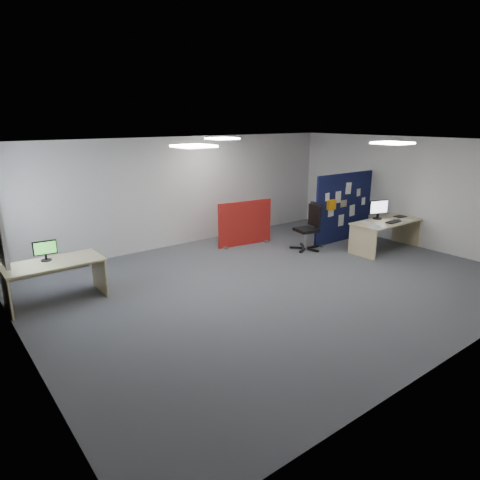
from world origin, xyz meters
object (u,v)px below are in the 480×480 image
monitor_main (378,209)px  main_desk (384,227)px  office_chair (310,224)px  monitor_second (45,250)px  second_desk (54,271)px  red_divider (245,224)px  navy_divider (344,207)px

monitor_main → main_desk: bearing=-77.1°
office_chair → monitor_second: bearing=-176.1°
second_desk → office_chair: bearing=-5.5°
red_divider → office_chair: office_chair is taller
red_divider → second_desk: size_ratio=0.93×
navy_divider → red_divider: (-2.33, 1.24, -0.33)m
monitor_main → office_chair: (-1.43, 0.90, -0.35)m
navy_divider → second_desk: navy_divider is taller
red_divider → second_desk: (-4.82, -0.71, -0.00)m
main_desk → second_desk: bearing=166.9°
red_divider → navy_divider: bearing=-20.0°
navy_divider → monitor_second: (-7.21, 0.64, 0.04)m
main_desk → monitor_second: 7.56m
main_desk → monitor_second: size_ratio=4.69×
navy_divider → main_desk: size_ratio=1.16×
main_desk → second_desk: 7.45m
main_desk → red_divider: (-2.44, 2.40, -0.01)m
navy_divider → monitor_second: size_ratio=5.46×
main_desk → office_chair: bearing=141.5°
office_chair → main_desk: bearing=-28.0°
monitor_main → second_desk: bearing=-174.8°
main_desk → monitor_second: bearing=166.2°
red_divider → monitor_second: bearing=-165.0°
main_desk → second_desk: same height
office_chair → monitor_main: bearing=-21.6°
monitor_main → office_chair: 1.72m
main_desk → red_divider: 3.42m
office_chair → second_desk: bearing=-175.1°
monitor_second → navy_divider: bearing=1.0°
navy_divider → office_chair: (-1.30, -0.04, -0.24)m
monitor_main → navy_divider: bearing=114.7°
navy_divider → main_desk: 1.21m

